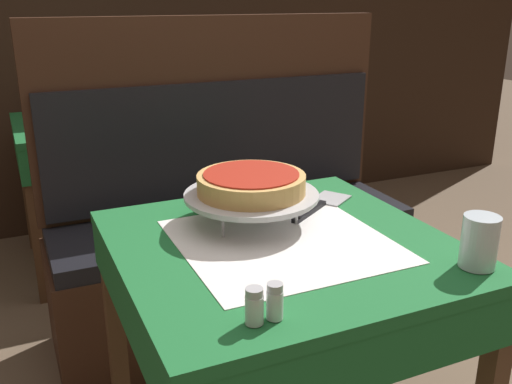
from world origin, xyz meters
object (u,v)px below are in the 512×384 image
(booth_bench, at_px, (231,243))
(condiment_caddy, at_px, (97,111))
(dining_table_front, at_px, (282,276))
(pizza_server, at_px, (320,205))
(water_glass_near, at_px, (480,242))
(salt_shaker, at_px, (254,306))
(dining_table_rear, at_px, (94,143))
(pepper_shaker, at_px, (275,301))
(pizza_pan_stand, at_px, (251,196))
(napkin_holder, at_px, (243,180))
(deep_dish_pizza, at_px, (251,183))

(booth_bench, distance_m, condiment_caddy, 0.97)
(dining_table_front, height_order, pizza_server, pizza_server)
(water_glass_near, relative_size, salt_shaker, 1.67)
(dining_table_rear, height_order, pepper_shaker, pepper_shaker)
(salt_shaker, height_order, pepper_shaker, same)
(pizza_pan_stand, height_order, condiment_caddy, condiment_caddy)
(dining_table_front, height_order, salt_shaker, salt_shaker)
(booth_bench, xyz_separation_m, pizza_pan_stand, (-0.20, -0.66, 0.44))
(booth_bench, relative_size, pizza_pan_stand, 3.98)
(dining_table_front, xyz_separation_m, salt_shaker, (-0.21, -0.31, 0.13))
(dining_table_rear, height_order, booth_bench, booth_bench)
(pizza_server, height_order, pepper_shaker, pepper_shaker)
(water_glass_near, xyz_separation_m, pepper_shaker, (-0.50, -0.01, -0.02))
(pizza_server, xyz_separation_m, water_glass_near, (0.13, -0.47, 0.06))
(dining_table_front, height_order, pizza_pan_stand, pizza_pan_stand)
(pepper_shaker, height_order, condiment_caddy, condiment_caddy)
(pizza_pan_stand, height_order, water_glass_near, water_glass_near)
(napkin_holder, height_order, condiment_caddy, condiment_caddy)
(pizza_pan_stand, bearing_deg, water_glass_near, -51.52)
(water_glass_near, height_order, pepper_shaker, water_glass_near)
(booth_bench, bearing_deg, pepper_shaker, -107.48)
(pizza_server, bearing_deg, water_glass_near, -75.14)
(dining_table_front, relative_size, deep_dish_pizza, 2.83)
(water_glass_near, bearing_deg, condiment_caddy, 104.99)
(dining_table_rear, height_order, water_glass_near, water_glass_near)
(dining_table_rear, xyz_separation_m, pepper_shaker, (0.03, -1.95, 0.14))
(napkin_holder, bearing_deg, dining_table_front, -97.31)
(deep_dish_pizza, distance_m, napkin_holder, 0.23)
(salt_shaker, bearing_deg, water_glass_near, 1.02)
(pizza_server, distance_m, pepper_shaker, 0.61)
(dining_table_front, distance_m, deep_dish_pizza, 0.25)
(water_glass_near, bearing_deg, dining_table_rear, 105.33)
(booth_bench, bearing_deg, deep_dish_pizza, -106.76)
(deep_dish_pizza, bearing_deg, pepper_shaker, -108.52)
(pepper_shaker, bearing_deg, dining_table_rear, 90.81)
(pizza_pan_stand, relative_size, pizza_server, 1.35)
(booth_bench, xyz_separation_m, salt_shaker, (-0.39, -1.11, 0.40))
(booth_bench, distance_m, deep_dish_pizza, 0.84)
(dining_table_rear, height_order, condiment_caddy, condiment_caddy)
(booth_bench, distance_m, salt_shaker, 1.25)
(dining_table_rear, relative_size, deep_dish_pizza, 2.61)
(booth_bench, xyz_separation_m, condiment_caddy, (-0.35, 0.79, 0.42))
(pizza_pan_stand, height_order, napkin_holder, napkin_holder)
(condiment_caddy, bearing_deg, pizza_pan_stand, -83.87)
(deep_dish_pizza, relative_size, pepper_shaker, 3.94)
(deep_dish_pizza, height_order, pepper_shaker, deep_dish_pizza)
(pizza_server, bearing_deg, pepper_shaker, -128.12)
(pizza_pan_stand, bearing_deg, deep_dish_pizza, 180.00)
(dining_table_rear, relative_size, salt_shaker, 10.38)
(salt_shaker, height_order, napkin_holder, napkin_holder)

